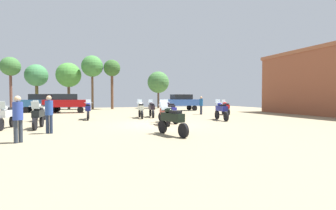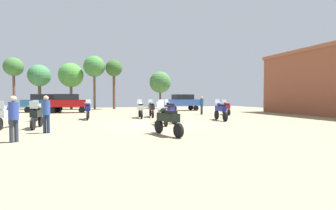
{
  "view_description": "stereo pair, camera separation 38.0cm",
  "coord_description": "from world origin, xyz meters",
  "px_view_note": "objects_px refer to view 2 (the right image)",
  "views": [
    {
      "loc": [
        -4.1,
        -14.24,
        1.68
      ],
      "look_at": [
        2.56,
        5.71,
        1.01
      ],
      "focal_mm": 26.13,
      "sensor_mm": 36.0,
      "label": 1
    },
    {
      "loc": [
        -3.74,
        -14.36,
        1.68
      ],
      "look_at": [
        2.56,
        5.71,
        1.01
      ],
      "focal_mm": 26.13,
      "sensor_mm": 36.0,
      "label": 2
    }
  ],
  "objects_px": {
    "motorcycle_1": "(163,113)",
    "person_2": "(14,115)",
    "motorcycle_8": "(88,110)",
    "motorcycle_12": "(151,108)",
    "motorcycle_10": "(37,115)",
    "motorcycle_9": "(40,110)",
    "motorcycle_4": "(221,110)",
    "car_2": "(44,102)",
    "car_3": "(183,101)",
    "person_3": "(46,111)",
    "motorcycle_7": "(140,109)",
    "motorcycle_5": "(168,119)",
    "tree_3": "(160,82)",
    "tree_2": "(39,76)",
    "tree_1": "(71,75)",
    "tree_5": "(14,68)",
    "motorcycle_6": "(226,107)",
    "car_1": "(67,102)",
    "tree_6": "(94,67)",
    "motorcycle_3": "(170,108)",
    "motorcycle_2": "(167,111)",
    "person_1": "(202,104)",
    "tree_4": "(114,69)",
    "motorcycle_11": "(5,115)"
  },
  "relations": [
    {
      "from": "car_2",
      "to": "tree_2",
      "type": "relative_size",
      "value": 0.72
    },
    {
      "from": "motorcycle_6",
      "to": "tree_4",
      "type": "xyz_separation_m",
      "value": [
        -9.09,
        14.5,
        4.83
      ]
    },
    {
      "from": "motorcycle_1",
      "to": "motorcycle_8",
      "type": "xyz_separation_m",
      "value": [
        -4.34,
        5.26,
        0.03
      ]
    },
    {
      "from": "person_2",
      "to": "tree_6",
      "type": "bearing_deg",
      "value": 42.15
    },
    {
      "from": "motorcycle_3",
      "to": "motorcycle_6",
      "type": "height_order",
      "value": "motorcycle_3"
    },
    {
      "from": "motorcycle_5",
      "to": "motorcycle_6",
      "type": "bearing_deg",
      "value": 33.74
    },
    {
      "from": "motorcycle_6",
      "to": "motorcycle_11",
      "type": "distance_m",
      "value": 17.33
    },
    {
      "from": "motorcycle_7",
      "to": "motorcycle_10",
      "type": "height_order",
      "value": "motorcycle_7"
    },
    {
      "from": "motorcycle_6",
      "to": "tree_1",
      "type": "relative_size",
      "value": 0.33
    },
    {
      "from": "motorcycle_6",
      "to": "motorcycle_8",
      "type": "xyz_separation_m",
      "value": [
        -12.37,
        -1.01,
        0.03
      ]
    },
    {
      "from": "tree_1",
      "to": "tree_5",
      "type": "relative_size",
      "value": 0.97
    },
    {
      "from": "motorcycle_10",
      "to": "tree_6",
      "type": "xyz_separation_m",
      "value": [
        3.21,
        20.72,
        5.13
      ]
    },
    {
      "from": "motorcycle_7",
      "to": "car_2",
      "type": "xyz_separation_m",
      "value": [
        -8.75,
        10.69,
        0.44
      ]
    },
    {
      "from": "car_1",
      "to": "car_3",
      "type": "xyz_separation_m",
      "value": [
        13.22,
        0.15,
        0.0
      ]
    },
    {
      "from": "motorcycle_2",
      "to": "tree_4",
      "type": "bearing_deg",
      "value": 78.29
    },
    {
      "from": "tree_5",
      "to": "tree_2",
      "type": "bearing_deg",
      "value": 35.49
    },
    {
      "from": "motorcycle_1",
      "to": "tree_6",
      "type": "distance_m",
      "value": 22.1
    },
    {
      "from": "motorcycle_7",
      "to": "person_3",
      "type": "height_order",
      "value": "person_3"
    },
    {
      "from": "motorcycle_5",
      "to": "tree_3",
      "type": "height_order",
      "value": "tree_3"
    },
    {
      "from": "car_2",
      "to": "person_2",
      "type": "relative_size",
      "value": 2.54
    },
    {
      "from": "motorcycle_4",
      "to": "tree_4",
      "type": "bearing_deg",
      "value": 114.73
    },
    {
      "from": "motorcycle_9",
      "to": "motorcycle_4",
      "type": "bearing_deg",
      "value": 179.1
    },
    {
      "from": "motorcycle_12",
      "to": "motorcycle_10",
      "type": "bearing_deg",
      "value": -138.62
    },
    {
      "from": "motorcycle_7",
      "to": "person_3",
      "type": "xyz_separation_m",
      "value": [
        -5.73,
        -6.88,
        0.28
      ]
    },
    {
      "from": "car_3",
      "to": "person_3",
      "type": "xyz_separation_m",
      "value": [
        -12.74,
        -15.79,
        -0.15
      ]
    },
    {
      "from": "motorcycle_4",
      "to": "motorcycle_12",
      "type": "relative_size",
      "value": 1.03
    },
    {
      "from": "motorcycle_9",
      "to": "tree_2",
      "type": "relative_size",
      "value": 0.34
    },
    {
      "from": "car_1",
      "to": "motorcycle_1",
      "type": "bearing_deg",
      "value": -156.21
    },
    {
      "from": "motorcycle_3",
      "to": "tree_2",
      "type": "height_order",
      "value": "tree_2"
    },
    {
      "from": "motorcycle_8",
      "to": "motorcycle_10",
      "type": "relative_size",
      "value": 1.07
    },
    {
      "from": "tree_1",
      "to": "car_3",
      "type": "bearing_deg",
      "value": -31.08
    },
    {
      "from": "motorcycle_1",
      "to": "person_2",
      "type": "relative_size",
      "value": 1.27
    },
    {
      "from": "motorcycle_12",
      "to": "tree_1",
      "type": "bearing_deg",
      "value": 120.45
    },
    {
      "from": "car_1",
      "to": "tree_2",
      "type": "height_order",
      "value": "tree_2"
    },
    {
      "from": "motorcycle_8",
      "to": "motorcycle_12",
      "type": "relative_size",
      "value": 1.03
    },
    {
      "from": "motorcycle_3",
      "to": "car_3",
      "type": "bearing_deg",
      "value": 51.35
    },
    {
      "from": "motorcycle_8",
      "to": "tree_6",
      "type": "height_order",
      "value": "tree_6"
    },
    {
      "from": "tree_1",
      "to": "motorcycle_10",
      "type": "bearing_deg",
      "value": -90.31
    },
    {
      "from": "motorcycle_1",
      "to": "motorcycle_5",
      "type": "height_order",
      "value": "motorcycle_5"
    },
    {
      "from": "motorcycle_8",
      "to": "tree_1",
      "type": "xyz_separation_m",
      "value": [
        -2.41,
        17.0,
        3.94
      ]
    },
    {
      "from": "person_3",
      "to": "motorcycle_8",
      "type": "bearing_deg",
      "value": 94.0
    },
    {
      "from": "motorcycle_10",
      "to": "motorcycle_11",
      "type": "height_order",
      "value": "motorcycle_11"
    },
    {
      "from": "tree_5",
      "to": "motorcycle_8",
      "type": "bearing_deg",
      "value": -60.08
    },
    {
      "from": "person_1",
      "to": "tree_4",
      "type": "relative_size",
      "value": 0.25
    },
    {
      "from": "tree_2",
      "to": "car_2",
      "type": "bearing_deg",
      "value": -76.11
    },
    {
      "from": "motorcycle_8",
      "to": "tree_5",
      "type": "relative_size",
      "value": 0.35
    },
    {
      "from": "person_1",
      "to": "tree_4",
      "type": "height_order",
      "value": "tree_4"
    },
    {
      "from": "motorcycle_7",
      "to": "car_2",
      "type": "bearing_deg",
      "value": 134.32
    },
    {
      "from": "motorcycle_2",
      "to": "motorcycle_8",
      "type": "relative_size",
      "value": 0.97
    },
    {
      "from": "motorcycle_2",
      "to": "tree_2",
      "type": "relative_size",
      "value": 0.36
    }
  ]
}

